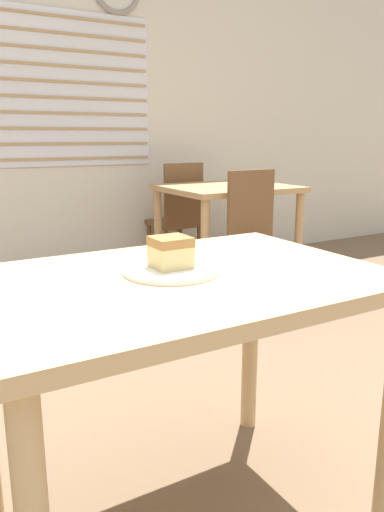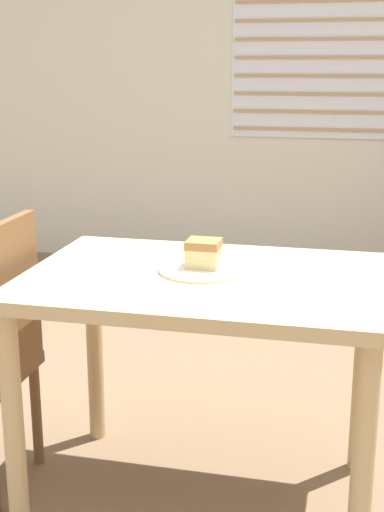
# 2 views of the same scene
# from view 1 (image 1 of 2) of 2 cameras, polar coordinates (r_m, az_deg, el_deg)

# --- Properties ---
(dining_table_near) EXTENTS (1.07, 0.75, 0.78)m
(dining_table_near) POSITION_cam_1_polar(r_m,az_deg,el_deg) (1.36, -1.20, -6.84)
(dining_table_near) COLOR tan
(dining_table_near) RESTS_ON ground_plane
(dining_table_far) EXTENTS (0.92, 0.80, 0.77)m
(dining_table_far) POSITION_cam_1_polar(r_m,az_deg,el_deg) (3.78, 4.02, 6.19)
(dining_table_far) COLOR tan
(dining_table_far) RESTS_ON ground_plane
(chair_far_corner) EXTENTS (0.38, 0.38, 0.92)m
(chair_far_corner) POSITION_cam_1_polar(r_m,az_deg,el_deg) (3.27, 7.71, 1.91)
(chair_far_corner) COLOR brown
(chair_far_corner) RESTS_ON ground_plane
(chair_far_opposite) EXTENTS (0.38, 0.38, 0.92)m
(chair_far_opposite) POSITION_cam_1_polar(r_m,az_deg,el_deg) (4.24, -1.63, 4.68)
(chair_far_opposite) COLOR brown
(chair_far_opposite) RESTS_ON ground_plane
(plate) EXTENTS (0.26, 0.26, 0.01)m
(plate) POSITION_cam_1_polar(r_m,az_deg,el_deg) (1.34, -2.34, -1.67)
(plate) COLOR white
(plate) RESTS_ON dining_table_near
(cake_slice) EXTENTS (0.10, 0.09, 0.08)m
(cake_slice) POSITION_cam_1_polar(r_m,az_deg,el_deg) (1.34, -2.46, 0.45)
(cake_slice) COLOR #E0C67F
(cake_slice) RESTS_ON plate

